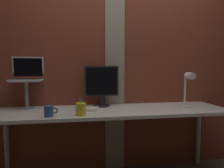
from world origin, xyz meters
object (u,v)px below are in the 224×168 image
Objects in this scene: desk_lamp at (188,86)px; coffee_mug at (49,111)px; pen_cup at (81,109)px; laptop at (27,73)px; monitor at (102,83)px.

desk_lamp is 3.16× the size of coffee_mug.
pen_cup reaches higher than coffee_mug.
desk_lamp is (1.65, -0.31, -0.13)m from laptop.
desk_lamp reaches higher than pen_cup.
laptop is 2.06× the size of pen_cup.
monitor is 0.90m from desk_lamp.
pen_cup is (0.54, -0.47, -0.30)m from laptop.
desk_lamp is at bearing 8.24° from pen_cup.
desk_lamp is 2.40× the size of pen_cup.
pen_cup is at bearing 0.00° from coffee_mug.
desk_lamp is 1.40m from coffee_mug.
laptop is 0.86× the size of desk_lamp.
pen_cup is at bearing -119.82° from monitor.
desk_lamp is (0.87, -0.25, -0.02)m from monitor.
monitor is at bearing 60.18° from pen_cup.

